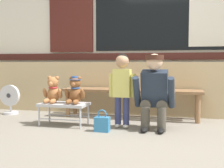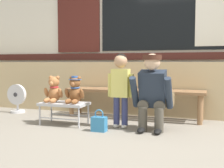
% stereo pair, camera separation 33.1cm
% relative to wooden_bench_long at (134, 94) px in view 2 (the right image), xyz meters
% --- Properties ---
extents(ground_plane, '(60.00, 60.00, 0.00)m').
position_rel_wooden_bench_long_xyz_m(ground_plane, '(0.40, -1.06, -0.37)').
color(ground_plane, gray).
extents(brick_low_wall, '(8.03, 0.25, 0.85)m').
position_rel_wooden_bench_long_xyz_m(brick_low_wall, '(0.40, 0.37, 0.05)').
color(brick_low_wall, tan).
rests_on(brick_low_wall, ground).
extents(shop_facade, '(8.19, 0.26, 3.78)m').
position_rel_wooden_bench_long_xyz_m(shop_facade, '(0.41, 0.88, 1.52)').
color(shop_facade, silver).
rests_on(shop_facade, ground).
extents(wooden_bench_long, '(2.10, 0.40, 0.44)m').
position_rel_wooden_bench_long_xyz_m(wooden_bench_long, '(0.00, 0.00, 0.00)').
color(wooden_bench_long, '#8E6642').
rests_on(wooden_bench_long, ground).
extents(small_display_bench, '(0.64, 0.36, 0.30)m').
position_rel_wooden_bench_long_xyz_m(small_display_bench, '(-0.78, -0.73, -0.11)').
color(small_display_bench, '#BCBCC1').
rests_on(small_display_bench, ground).
extents(teddy_bear_plain, '(0.28, 0.26, 0.36)m').
position_rel_wooden_bench_long_xyz_m(teddy_bear_plain, '(-0.94, -0.73, 0.09)').
color(teddy_bear_plain, '#A86B3D').
rests_on(teddy_bear_plain, small_display_bench).
extents(teddy_bear_with_hat, '(0.28, 0.27, 0.36)m').
position_rel_wooden_bench_long_xyz_m(teddy_bear_with_hat, '(-0.62, -0.73, 0.10)').
color(teddy_bear_with_hat, brown).
rests_on(teddy_bear_with_hat, small_display_bench).
extents(child_standing, '(0.35, 0.18, 0.96)m').
position_rel_wooden_bench_long_xyz_m(child_standing, '(0.01, -0.67, 0.22)').
color(child_standing, navy).
rests_on(child_standing, ground).
extents(adult_crouching, '(0.50, 0.49, 0.95)m').
position_rel_wooden_bench_long_xyz_m(adult_crouching, '(0.44, -0.69, 0.11)').
color(adult_crouching, '#4C473D').
rests_on(adult_crouching, ground).
extents(handbag_on_ground, '(0.18, 0.11, 0.27)m').
position_rel_wooden_bench_long_xyz_m(handbag_on_ground, '(-0.18, -0.95, -0.28)').
color(handbag_on_ground, teal).
rests_on(handbag_on_ground, ground).
extents(floor_fan, '(0.34, 0.24, 0.48)m').
position_rel_wooden_bench_long_xyz_m(floor_fan, '(-1.97, -0.17, -0.13)').
color(floor_fan, silver).
rests_on(floor_fan, ground).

